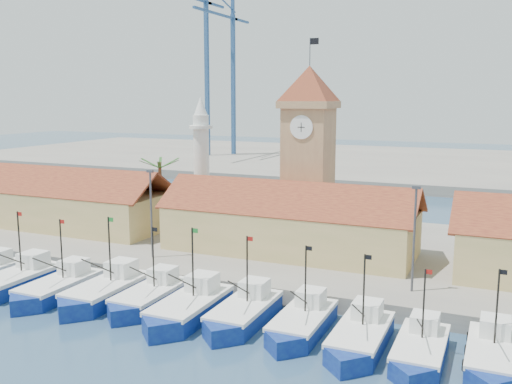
% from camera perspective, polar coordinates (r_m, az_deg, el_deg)
% --- Properties ---
extents(ground, '(400.00, 400.00, 0.00)m').
position_cam_1_polar(ground, '(44.73, -5.86, -13.94)').
color(ground, navy).
rests_on(ground, ground).
extents(quay, '(140.00, 32.00, 1.50)m').
position_cam_1_polar(quay, '(65.28, 4.56, -5.64)').
color(quay, gray).
rests_on(quay, ground).
extents(terminal, '(240.00, 80.00, 2.00)m').
position_cam_1_polar(terminal, '(148.01, 15.51, 2.63)').
color(terminal, gray).
rests_on(terminal, ground).
extents(boat_1, '(3.72, 10.20, 7.72)m').
position_cam_1_polar(boat_1, '(57.97, -23.02, -8.29)').
color(boat_1, navy).
rests_on(boat_1, ground).
extents(boat_2, '(3.57, 9.77, 7.39)m').
position_cam_1_polar(boat_2, '(54.68, -19.32, -9.16)').
color(boat_2, navy).
rests_on(boat_2, ground).
extents(boat_3, '(3.79, 10.37, 7.85)m').
position_cam_1_polar(boat_3, '(52.34, -14.91, -9.72)').
color(boat_3, navy).
rests_on(boat_3, ground).
extents(boat_4, '(3.47, 9.52, 7.20)m').
position_cam_1_polar(boat_4, '(50.41, -10.68, -10.40)').
color(boat_4, navy).
rests_on(boat_4, ground).
extents(boat_5, '(3.76, 10.31, 7.80)m').
position_cam_1_polar(boat_5, '(47.23, -6.85, -11.60)').
color(boat_5, navy).
rests_on(boat_5, ground).
extents(boat_6, '(3.53, 9.68, 7.32)m').
position_cam_1_polar(boat_6, '(46.10, -1.35, -12.14)').
color(boat_6, navy).
rests_on(boat_6, ground).
extents(boat_7, '(3.41, 9.33, 7.06)m').
position_cam_1_polar(boat_7, '(44.42, 4.55, -13.07)').
color(boat_7, navy).
rests_on(boat_7, ground).
extents(boat_8, '(3.45, 9.45, 7.15)m').
position_cam_1_polar(boat_8, '(42.45, 10.32, -14.29)').
color(boat_8, navy).
rests_on(boat_8, ground).
extents(boat_9, '(3.22, 8.83, 6.68)m').
position_cam_1_polar(boat_9, '(41.53, 16.07, -15.15)').
color(boat_9, navy).
rests_on(boat_9, ground).
extents(boat_10, '(3.38, 9.26, 7.01)m').
position_cam_1_polar(boat_10, '(42.06, 22.64, -15.15)').
color(boat_10, navy).
rests_on(boat_10, ground).
extents(hall_left, '(31.20, 10.13, 7.61)m').
position_cam_1_polar(hall_left, '(77.65, -19.38, -1.27)').
color(hall_left, tan).
rests_on(hall_left, quay).
extents(hall_center, '(27.04, 10.13, 7.61)m').
position_cam_1_polar(hall_center, '(60.84, 3.37, -3.61)').
color(hall_center, tan).
rests_on(hall_center, quay).
extents(clock_tower, '(5.80, 5.80, 22.70)m').
position_cam_1_polar(clock_tower, '(65.18, 5.26, 4.35)').
color(clock_tower, tan).
rests_on(clock_tower, quay).
extents(minaret, '(3.00, 3.00, 16.30)m').
position_cam_1_polar(minaret, '(73.26, -5.48, 3.15)').
color(minaret, silver).
rests_on(minaret, quay).
extents(palm_tree, '(5.60, 5.03, 8.39)m').
position_cam_1_polar(palm_tree, '(74.59, -9.54, 0.48)').
color(palm_tree, brown).
rests_on(palm_tree, quay).
extents(lamp_posts, '(80.70, 0.25, 9.03)m').
position_cam_1_polar(lamp_posts, '(52.84, 0.90, -2.83)').
color(lamp_posts, '#3F3F44').
rests_on(lamp_posts, quay).
extents(crane_blue_far, '(1.00, 34.87, 48.44)m').
position_cam_1_polar(crane_blue_far, '(155.53, -5.24, 13.60)').
color(crane_blue_far, '#2A5081').
rests_on(crane_blue_far, terminal).
extents(crane_blue_near, '(1.00, 31.26, 44.76)m').
position_cam_1_polar(crane_blue_near, '(158.80, -2.49, 12.70)').
color(crane_blue_near, '#2A5081').
rests_on(crane_blue_near, terminal).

